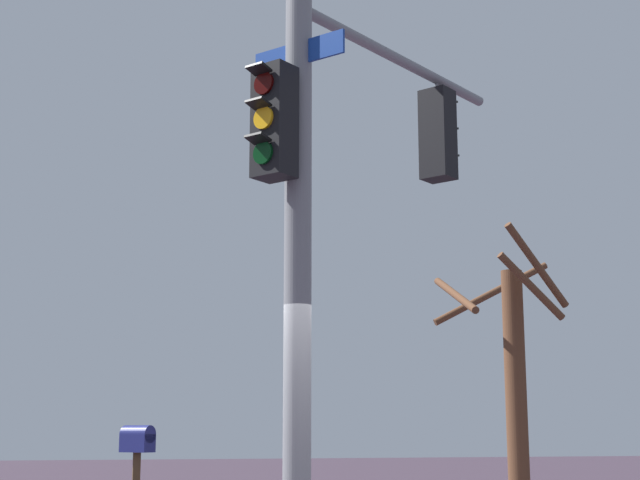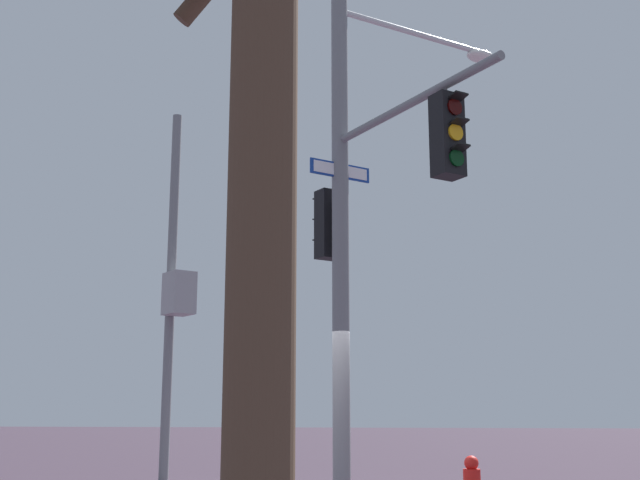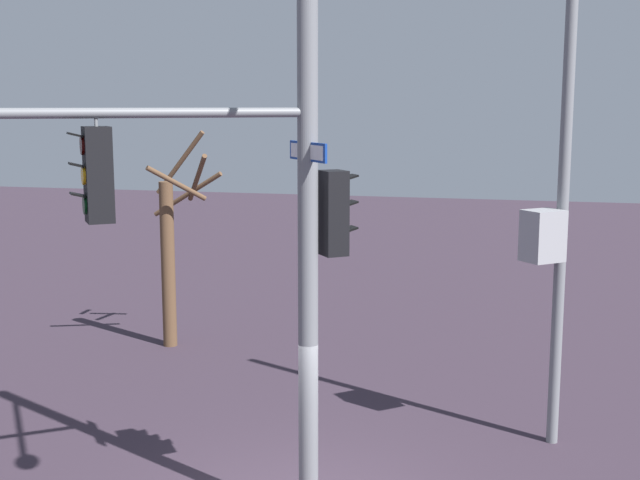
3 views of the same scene
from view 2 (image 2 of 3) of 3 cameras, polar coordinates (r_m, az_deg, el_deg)
The scene contains 3 objects.
main_signal_pole_assembly at distance 12.03m, azimuth 3.22°, elevation 3.43°, with size 5.08×3.29×8.26m.
secondary_pole_assembly at distance 15.72m, azimuth -10.47°, elevation -3.69°, with size 0.77×0.75×7.30m.
bare_tree_corner at distance 3.47m, azimuth -4.56°, elevation 13.47°, with size 1.53×1.56×5.40m.
Camera 2 is at (-11.60, -1.27, 1.42)m, focal length 44.25 mm.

